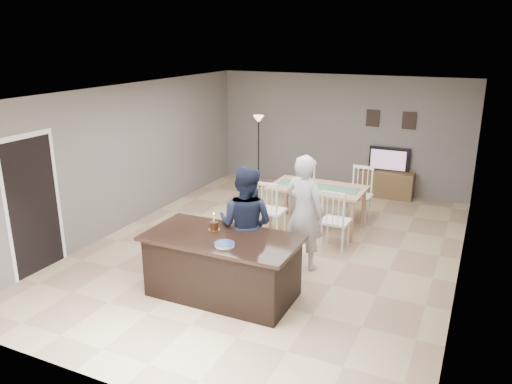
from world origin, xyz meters
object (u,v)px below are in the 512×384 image
at_px(woman, 304,212).
at_px(man, 246,225).
at_px(birthday_cake, 214,226).
at_px(plate_stack, 225,244).
at_px(floor_lamp, 259,132).
at_px(tv_console, 386,184).
at_px(kitchen_island, 223,266).
at_px(television, 389,160).
at_px(dining_table, 318,194).

height_order(woman, man, woman).
bearing_deg(birthday_cake, plate_stack, -47.45).
distance_m(woman, floor_lamp, 4.62).
distance_m(tv_console, woman, 4.29).
bearing_deg(plate_stack, kitchen_island, 124.83).
bearing_deg(floor_lamp, tv_console, 7.36).
distance_m(tv_console, television, 0.57).
distance_m(plate_stack, dining_table, 3.34).
bearing_deg(television, birthday_cake, 75.42).
bearing_deg(kitchen_island, television, 77.99).
relative_size(kitchen_island, television, 2.35).
height_order(plate_stack, floor_lamp, floor_lamp).
bearing_deg(television, floor_lamp, 8.66).
relative_size(woman, floor_lamp, 1.06).
bearing_deg(man, birthday_cake, 48.75).
relative_size(woman, dining_table, 0.91).
distance_m(kitchen_island, plate_stack, 0.58).
relative_size(woman, birthday_cake, 7.19).
height_order(dining_table, floor_lamp, floor_lamp).
distance_m(tv_console, birthday_cake, 5.62).
bearing_deg(dining_table, kitchen_island, -96.02).
height_order(man, dining_table, man).
xyz_separation_m(man, dining_table, (0.28, 2.50, -0.20)).
height_order(man, birthday_cake, man).
distance_m(tv_console, floor_lamp, 3.23).
height_order(birthday_cake, plate_stack, birthday_cake).
bearing_deg(tv_console, plate_stack, -99.78).
distance_m(television, woman, 4.32).
height_order(woman, plate_stack, woman).
bearing_deg(man, floor_lamp, -68.56).
bearing_deg(floor_lamp, television, 8.66).
distance_m(television, man, 5.21).
bearing_deg(dining_table, television, 73.42).
bearing_deg(man, tv_console, -103.58).
relative_size(television, woman, 0.50).
bearing_deg(tv_console, man, -102.42).
bearing_deg(floor_lamp, man, -67.40).
xyz_separation_m(dining_table, floor_lamp, (-2.21, 2.13, 0.65)).
bearing_deg(woman, man, 63.60).
bearing_deg(floor_lamp, plate_stack, -69.64).
distance_m(dining_table, floor_lamp, 3.14).
relative_size(woman, plate_stack, 6.75).
relative_size(plate_stack, floor_lamp, 0.16).
height_order(kitchen_island, woman, woman).
bearing_deg(television, kitchen_island, 77.99).
relative_size(woman, man, 1.03).
relative_size(kitchen_island, woman, 1.17).
xyz_separation_m(birthday_cake, plate_stack, (0.41, -0.45, -0.04)).
distance_m(tv_console, man, 5.17).
relative_size(tv_console, television, 1.31).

